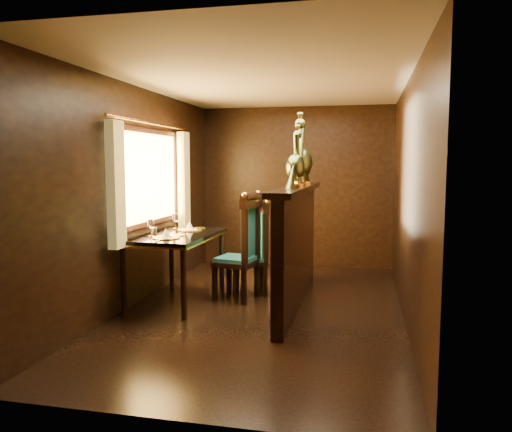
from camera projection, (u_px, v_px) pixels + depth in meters
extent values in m
plane|color=black|center=(264.00, 309.00, 5.56)|extent=(5.00, 5.00, 0.00)
cube|color=black|center=(296.00, 187.00, 7.86)|extent=(3.00, 0.04, 2.50)
cube|color=black|center=(181.00, 225.00, 3.00)|extent=(3.00, 0.04, 2.50)
cube|color=black|center=(137.00, 196.00, 5.75)|extent=(0.04, 5.00, 2.50)
cube|color=black|center=(407.00, 200.00, 5.11)|extent=(0.04, 5.00, 2.50)
cube|color=beige|center=(264.00, 80.00, 5.30)|extent=(3.00, 5.00, 0.04)
cube|color=#FFC672|center=(148.00, 177.00, 6.02)|extent=(0.01, 1.70, 1.05)
cube|color=#EFA041|center=(116.00, 185.00, 5.06)|extent=(0.10, 0.22, 1.30)
cube|color=#EFA041|center=(184.00, 179.00, 6.95)|extent=(0.10, 0.22, 1.30)
cylinder|color=gold|center=(152.00, 123.00, 5.94)|extent=(0.03, 2.20, 0.03)
cube|color=black|center=(297.00, 248.00, 5.71)|extent=(0.12, 2.60, 1.30)
cube|color=#3A371A|center=(291.00, 244.00, 5.72)|extent=(0.02, 2.20, 0.95)
cube|color=black|center=(297.00, 189.00, 5.64)|extent=(0.26, 2.70, 0.06)
cube|color=black|center=(176.00, 235.00, 5.77)|extent=(0.86, 1.38, 0.04)
cube|color=gold|center=(176.00, 238.00, 5.77)|extent=(0.88, 1.40, 0.02)
cylinder|color=black|center=(123.00, 281.00, 5.31)|extent=(0.06, 0.06, 0.75)
cylinder|color=black|center=(184.00, 285.00, 5.14)|extent=(0.06, 0.06, 0.75)
cylinder|color=black|center=(171.00, 259.00, 6.49)|extent=(0.06, 0.06, 0.75)
cylinder|color=black|center=(222.00, 262.00, 6.32)|extent=(0.06, 0.06, 0.75)
cylinder|color=gold|center=(166.00, 238.00, 5.41)|extent=(0.30, 0.30, 0.01)
cone|color=silver|center=(166.00, 233.00, 5.41)|extent=(0.11, 0.11, 0.10)
cylinder|color=gold|center=(190.00, 230.00, 6.04)|extent=(0.30, 0.30, 0.01)
cone|color=silver|center=(189.00, 226.00, 6.03)|extent=(0.11, 0.11, 0.10)
cylinder|color=silver|center=(152.00, 231.00, 5.78)|extent=(0.03, 0.03, 0.06)
cylinder|color=silver|center=(156.00, 230.00, 5.88)|extent=(0.03, 0.03, 0.06)
cube|color=black|center=(236.00, 263.00, 5.94)|extent=(0.54, 0.54, 0.06)
cube|color=#14535A|center=(236.00, 259.00, 5.94)|extent=(0.48, 0.48, 0.05)
cube|color=#14535A|center=(251.00, 232.00, 5.83)|extent=(0.10, 0.36, 0.59)
cube|color=black|center=(215.00, 284.00, 5.87)|extent=(0.05, 0.05, 0.41)
cube|color=black|center=(244.00, 287.00, 5.72)|extent=(0.05, 0.05, 0.41)
cube|color=black|center=(229.00, 277.00, 6.22)|extent=(0.05, 0.05, 0.41)
cube|color=black|center=(257.00, 280.00, 6.07)|extent=(0.05, 0.05, 0.41)
sphere|color=gold|center=(245.00, 195.00, 5.61)|extent=(0.07, 0.07, 0.07)
sphere|color=gold|center=(258.00, 193.00, 5.95)|extent=(0.07, 0.07, 0.07)
cube|color=black|center=(250.00, 262.00, 6.19)|extent=(0.53, 0.53, 0.05)
cube|color=#14535A|center=(250.00, 258.00, 6.19)|extent=(0.48, 0.48, 0.05)
cube|color=#14535A|center=(264.00, 234.00, 6.18)|extent=(0.14, 0.32, 0.54)
cube|color=black|center=(237.00, 283.00, 6.02)|extent=(0.05, 0.05, 0.37)
cube|color=black|center=(265.00, 282.00, 6.07)|extent=(0.05, 0.05, 0.37)
cube|color=black|center=(235.00, 276.00, 6.36)|extent=(0.05, 0.05, 0.37)
cube|color=black|center=(261.00, 275.00, 6.41)|extent=(0.05, 0.05, 0.37)
sphere|color=gold|center=(266.00, 203.00, 5.97)|extent=(0.06, 0.06, 0.06)
sphere|color=gold|center=(262.00, 201.00, 6.31)|extent=(0.06, 0.06, 0.06)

